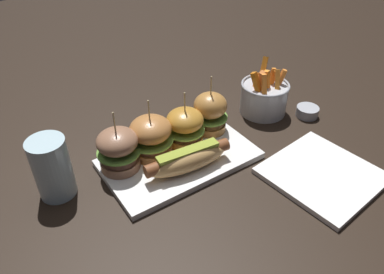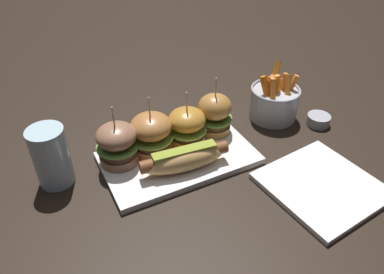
% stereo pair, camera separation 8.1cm
% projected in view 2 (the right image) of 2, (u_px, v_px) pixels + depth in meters
% --- Properties ---
extents(ground_plane, '(3.00, 3.00, 0.00)m').
position_uv_depth(ground_plane, '(179.00, 160.00, 0.83)').
color(ground_plane, black).
extents(platter_main, '(0.33, 0.19, 0.01)m').
position_uv_depth(platter_main, '(179.00, 158.00, 0.82)').
color(platter_main, white).
rests_on(platter_main, ground).
extents(hot_dog, '(0.19, 0.07, 0.05)m').
position_uv_depth(hot_dog, '(185.00, 158.00, 0.77)').
color(hot_dog, tan).
rests_on(hot_dog, platter_main).
extents(slider_far_left, '(0.09, 0.09, 0.14)m').
position_uv_depth(slider_far_left, '(117.00, 143.00, 0.78)').
color(slider_far_left, '#926449').
rests_on(slider_far_left, platter_main).
extents(slider_center_left, '(0.10, 0.10, 0.14)m').
position_uv_depth(slider_center_left, '(151.00, 133.00, 0.81)').
color(slider_center_left, '#B1713A').
rests_on(slider_center_left, platter_main).
extents(slider_center_right, '(0.09, 0.09, 0.13)m').
position_uv_depth(slider_center_right, '(187.00, 126.00, 0.83)').
color(slider_center_right, '#B67C2B').
rests_on(slider_center_right, platter_main).
extents(slider_far_right, '(0.08, 0.08, 0.14)m').
position_uv_depth(slider_far_right, '(215.00, 113.00, 0.87)').
color(slider_far_right, '#B17839').
rests_on(slider_far_right, platter_main).
extents(fries_bucket, '(0.13, 0.13, 0.14)m').
position_uv_depth(fries_bucket, '(274.00, 101.00, 0.94)').
color(fries_bucket, '#B7BABF').
rests_on(fries_bucket, ground).
extents(sauce_ramekin, '(0.06, 0.06, 0.03)m').
position_uv_depth(sauce_ramekin, '(318.00, 120.00, 0.93)').
color(sauce_ramekin, '#A8AAB2').
rests_on(sauce_ramekin, ground).
extents(side_plate, '(0.23, 0.23, 0.01)m').
position_uv_depth(side_plate, '(322.00, 186.00, 0.75)').
color(side_plate, white).
rests_on(side_plate, ground).
extents(water_glass, '(0.07, 0.07, 0.13)m').
position_uv_depth(water_glass, '(51.00, 157.00, 0.74)').
color(water_glass, silver).
rests_on(water_glass, ground).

